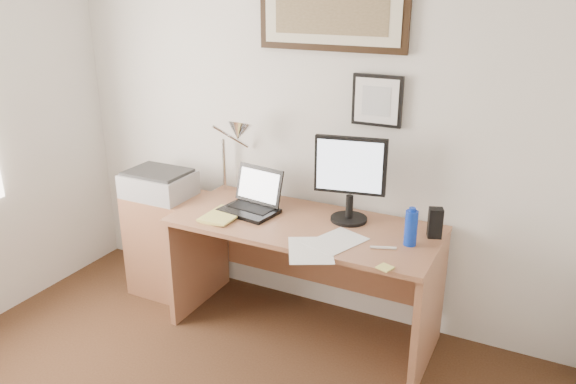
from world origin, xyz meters
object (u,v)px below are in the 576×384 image
Objects in this scene: water_bottle at (411,228)px; laptop at (253,202)px; side_cabinet at (170,243)px; desk at (309,253)px; printer at (159,183)px; lcd_monitor at (350,175)px; book at (209,213)px.

laptop is (-1.02, 0.05, -0.04)m from water_bottle.
laptop is at bearing -0.85° from side_cabinet.
side_cabinet is at bearing -178.11° from desk.
desk is 1.14m from printer.
lcd_monitor is at bearing 159.47° from water_bottle.
laptop is 0.65m from lcd_monitor.
desk is at bearing 6.93° from laptop.
book reaches higher than desk.
desk is at bearing -164.36° from lcd_monitor.
water_bottle reaches higher than printer.
laptop is at bearing 177.30° from water_bottle.
printer is (-1.32, -0.13, -0.22)m from lcd_monitor.
water_bottle is 1.02m from laptop.
book is 0.67m from desk.
book is at bearing -173.59° from water_bottle.
printer is (-0.03, -0.03, 0.45)m from side_cabinet.
printer reaches higher than book.
lcd_monitor is at bearing 20.02° from book.
desk is (-0.64, 0.09, -0.33)m from water_bottle.
lcd_monitor is at bearing 5.41° from printer.
lcd_monitor reaches higher than laptop.
laptop reaches higher than side_cabinet.
laptop is 0.72× the size of lcd_monitor.
printer is at bearing -176.74° from desk.
laptop reaches higher than desk.
laptop is 0.73m from printer.
water_bottle is at bearing -1.95° from side_cabinet.
water_bottle is 0.48m from lcd_monitor.
side_cabinet is 1.78m from water_bottle.
side_cabinet is 1.40× the size of lcd_monitor.
printer is at bearing -178.65° from laptop.
water_bottle is at bearing -1.01° from printer.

